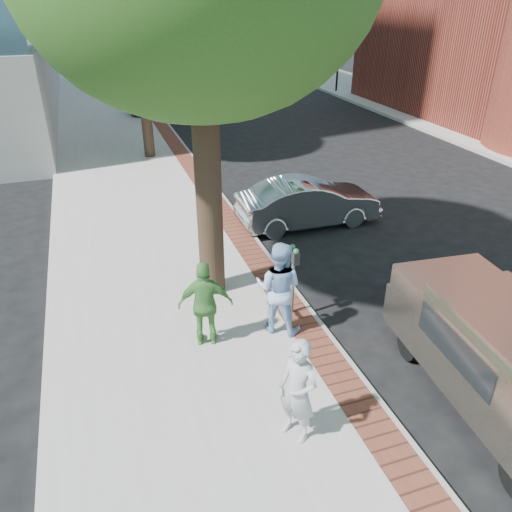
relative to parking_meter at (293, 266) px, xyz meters
name	(u,v)px	position (x,y,z in m)	size (l,w,h in m)	color
ground	(270,340)	(-0.66, -0.52, -1.21)	(120.00, 120.00, 0.00)	black
sidewalk	(137,197)	(-2.16, 7.48, -1.13)	(5.00, 60.00, 0.15)	#9E9991
brick_strip	(205,187)	(0.04, 7.48, -1.05)	(0.60, 60.00, 0.01)	brown
curb	(216,188)	(0.39, 7.48, -1.13)	(0.10, 60.00, 0.15)	gray
signal_near	(146,63)	(0.24, 21.48, 1.05)	(0.70, 0.15, 3.80)	black
signal_far	(339,55)	(11.84, 21.48, 1.05)	(0.70, 0.15, 3.80)	black
tree_far	(135,6)	(-1.16, 11.48, 4.09)	(4.80, 4.80, 7.14)	black
parking_meter	(293,266)	(0.00, 0.00, 0.00)	(0.12, 0.32, 1.47)	gray
person_gray	(298,391)	(-1.12, -2.88, -0.23)	(0.60, 0.39, 1.64)	#ADADB2
person_officer	(279,288)	(-0.46, -0.41, -0.15)	(0.88, 0.69, 1.81)	#98BBEB
person_green	(206,304)	(-1.81, -0.38, -0.23)	(0.96, 0.40, 1.64)	#509242
sedan_silver	(308,203)	(2.15, 4.06, -0.56)	(1.37, 3.92, 1.29)	#A5A7AB
bg_car	(173,101)	(1.10, 18.64, -0.47)	(1.73, 4.31, 1.47)	black
van	(502,355)	(2.17, -3.10, -0.29)	(2.10, 4.64, 1.67)	gray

